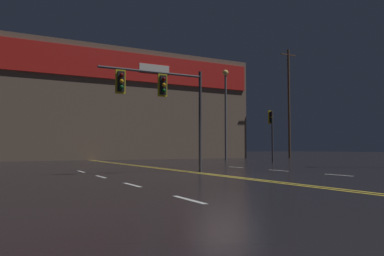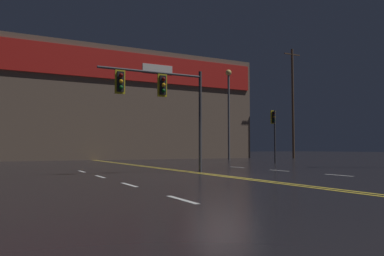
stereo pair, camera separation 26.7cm
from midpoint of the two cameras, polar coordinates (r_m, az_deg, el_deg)
The scene contains 7 objects.
ground_plane at distance 14.73m, azimuth 5.17°, elevation -7.29°, with size 200.00×200.00×0.00m, color black.
road_markings at distance 14.15m, azimuth 10.49°, elevation -7.41°, with size 12.88×60.00×0.01m.
traffic_signal_median at distance 16.29m, azimuth -4.57°, elevation 5.43°, with size 4.77×0.36×4.60m.
traffic_signal_corner_northeast at distance 28.32m, azimuth 12.63°, elevation 0.56°, with size 0.42×0.36×3.90m.
streetlight_far_right at distance 35.41m, azimuth 5.83°, elevation 4.08°, with size 0.56×0.56×8.52m.
building_backdrop at distance 40.80m, azimuth -15.89°, elevation 3.21°, with size 35.15×10.23×10.98m.
utility_pole_row at distance 33.54m, azimuth -12.84°, elevation 6.19°, with size 44.25×0.26×12.67m.
Camera 2 is at (-7.72, -12.49, 1.06)m, focal length 35.00 mm.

